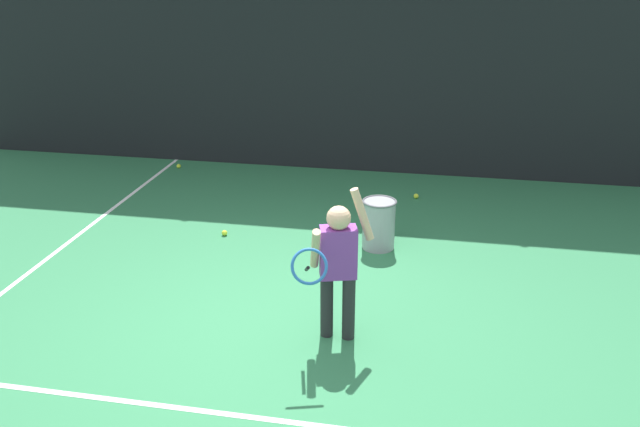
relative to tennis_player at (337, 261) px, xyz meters
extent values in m
plane|color=#2D7247|center=(-0.56, 0.19, -0.73)|extent=(20.00, 20.00, 0.00)
cube|color=white|center=(-0.56, -1.15, -0.72)|extent=(9.00, 0.05, 0.00)
cube|color=white|center=(-3.32, 1.19, -0.72)|extent=(0.05, 9.00, 0.00)
cube|color=black|center=(-0.56, 4.63, 1.23)|extent=(12.41, 0.08, 3.91)
cylinder|color=slate|center=(-2.58, 4.69, 1.30)|extent=(0.09, 0.09, 4.06)
cylinder|color=slate|center=(1.46, 4.69, 1.30)|extent=(0.09, 0.09, 4.06)
cylinder|color=#232326|center=(-0.09, 0.02, -0.44)|extent=(0.11, 0.11, 0.58)
cylinder|color=#232326|center=(0.10, 0.02, -0.44)|extent=(0.11, 0.11, 0.58)
cube|color=#72338C|center=(0.01, 0.02, 0.07)|extent=(0.34, 0.25, 0.44)
sphere|color=tan|center=(0.01, 0.02, 0.38)|extent=(0.20, 0.20, 0.20)
cylinder|color=tan|center=(0.19, 0.09, 0.39)|extent=(0.22, 0.12, 0.46)
cylinder|color=tan|center=(-0.16, -0.09, 0.14)|extent=(0.15, 0.30, 0.43)
cylinder|color=black|center=(-0.20, -0.23, 0.03)|extent=(0.09, 0.24, 0.15)
torus|color=#2666B2|center=(-0.14, -0.44, 0.16)|extent=(0.32, 0.24, 0.26)
cylinder|color=gray|center=(0.16, 1.90, -0.45)|extent=(0.36, 0.36, 0.55)
torus|color=#595B60|center=(0.16, 1.90, -0.18)|extent=(0.38, 0.38, 0.02)
sphere|color=#CCE033|center=(-3.13, 4.19, -0.69)|extent=(0.07, 0.07, 0.07)
sphere|color=#CCE033|center=(0.49, 3.55, -0.69)|extent=(0.07, 0.07, 0.07)
sphere|color=#CCE033|center=(-1.64, 1.89, -0.69)|extent=(0.07, 0.07, 0.07)
camera|label=1|loc=(0.77, -4.83, 2.40)|focal=37.08mm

